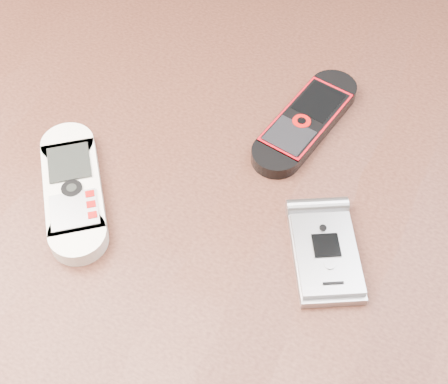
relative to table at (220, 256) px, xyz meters
The scene contains 4 objects.
table is the anchor object (origin of this frame).
nokia_white 0.17m from the table, 155.98° to the right, with size 0.05×0.15×0.02m, color white.
nokia_black_red 0.17m from the table, 70.61° to the left, with size 0.05×0.16×0.02m, color black.
motorola_razr 0.16m from the table, 10.47° to the right, with size 0.05×0.11×0.02m, color #B3B3B7.
Camera 1 is at (0.15, -0.30, 1.21)m, focal length 50.00 mm.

